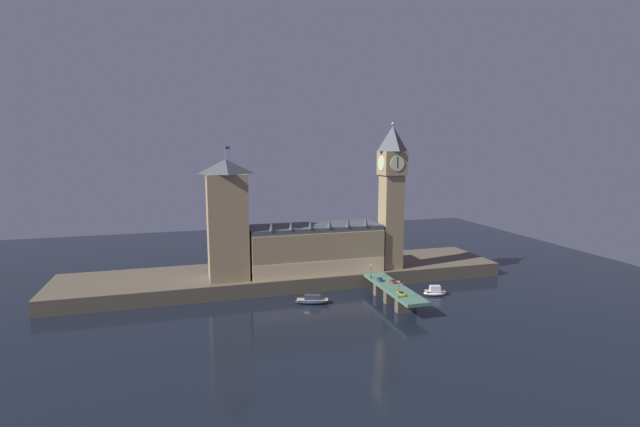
{
  "coord_description": "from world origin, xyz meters",
  "views": [
    {
      "loc": [
        -48.06,
        -184.63,
        68.71
      ],
      "look_at": [
        11.76,
        20.0,
        37.31
      ],
      "focal_mm": 26.0,
      "sensor_mm": 36.0,
      "label": 1
    }
  ],
  "objects": [
    {
      "name": "ground_plane",
      "position": [
        0.0,
        0.0,
        0.0
      ],
      "size": [
        400.0,
        400.0,
        0.0
      ],
      "primitive_type": "plane",
      "color": "black"
    },
    {
      "name": "embankment",
      "position": [
        0.0,
        39.0,
        3.44
      ],
      "size": [
        220.0,
        42.0,
        6.87
      ],
      "color": "brown",
      "rests_on": "ground_plane"
    },
    {
      "name": "parliament_hall",
      "position": [
        12.46,
        31.86,
        18.33
      ],
      "size": [
        64.97,
        23.09,
        27.53
      ],
      "color": "#9E845B",
      "rests_on": "embankment"
    },
    {
      "name": "clock_tower",
      "position": [
        50.9,
        26.42,
        45.5
      ],
      "size": [
        12.11,
        12.22,
        73.08
      ],
      "color": "#9E845B",
      "rests_on": "embankment"
    },
    {
      "name": "victoria_tower",
      "position": [
        -30.0,
        30.44,
        34.83
      ],
      "size": [
        18.25,
        18.25,
        61.68
      ],
      "color": "#9E845B",
      "rests_on": "embankment"
    },
    {
      "name": "bridge",
      "position": [
        38.4,
        -5.0,
        4.98
      ],
      "size": [
        10.14,
        46.0,
        7.2
      ],
      "color": "#4C7560",
      "rests_on": "ground_plane"
    },
    {
      "name": "car_northbound_lead",
      "position": [
        36.17,
        4.93,
        7.84
      ],
      "size": [
        1.92,
        4.07,
        1.36
      ],
      "color": "navy",
      "rests_on": "bridge"
    },
    {
      "name": "car_northbound_trail",
      "position": [
        36.17,
        -16.65,
        7.85
      ],
      "size": [
        2.06,
        4.5,
        1.37
      ],
      "color": "yellow",
      "rests_on": "bridge"
    },
    {
      "name": "car_southbound_trail",
      "position": [
        40.63,
        0.3,
        7.82
      ],
      "size": [
        1.85,
        4.02,
        1.31
      ],
      "color": "red",
      "rests_on": "bridge"
    },
    {
      "name": "pedestrian_near_rail",
      "position": [
        33.94,
        -19.08,
        8.03
      ],
      "size": [
        0.38,
        0.38,
        1.57
      ],
      "color": "black",
      "rests_on": "bridge"
    },
    {
      "name": "pedestrian_mid_walk",
      "position": [
        42.86,
        -5.12,
        8.08
      ],
      "size": [
        0.38,
        0.38,
        1.66
      ],
      "color": "black",
      "rests_on": "bridge"
    },
    {
      "name": "pedestrian_far_rail",
      "position": [
        33.94,
        10.19,
        8.04
      ],
      "size": [
        0.38,
        0.38,
        1.6
      ],
      "color": "black",
      "rests_on": "bridge"
    },
    {
      "name": "street_lamp_near",
      "position": [
        33.54,
        -19.72,
        11.77
      ],
      "size": [
        1.34,
        0.6,
        7.31
      ],
      "color": "#2D3333",
      "rests_on": "bridge"
    },
    {
      "name": "street_lamp_far",
      "position": [
        33.54,
        9.72,
        11.39
      ],
      "size": [
        1.34,
        0.6,
        6.68
      ],
      "color": "#2D3333",
      "rests_on": "bridge"
    },
    {
      "name": "boat_upstream",
      "position": [
        3.47,
        3.49,
        1.45
      ],
      "size": [
        16.17,
        8.92,
        3.98
      ],
      "color": "#1E2842",
      "rests_on": "ground_plane"
    },
    {
      "name": "boat_downstream",
      "position": [
        60.73,
        -1.72,
        1.72
      ],
      "size": [
        11.21,
        6.63,
        4.7
      ],
      "color": "white",
      "rests_on": "ground_plane"
    }
  ]
}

